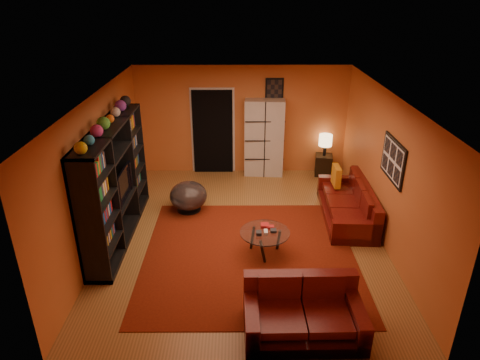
{
  "coord_description": "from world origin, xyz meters",
  "views": [
    {
      "loc": [
        -0.1,
        -6.87,
        4.24
      ],
      "look_at": [
        -0.06,
        0.1,
        1.06
      ],
      "focal_mm": 32.0,
      "sensor_mm": 36.0,
      "label": 1
    }
  ],
  "objects_px": {
    "coffee_table": "(265,234)",
    "side_table": "(323,165)",
    "storage_cabinet": "(264,138)",
    "table_lamp": "(325,141)",
    "entertainment_unit": "(115,183)",
    "loveseat": "(303,311)",
    "tv": "(119,185)",
    "bowl_chair": "(188,196)",
    "sofa": "(351,205)"
  },
  "relations": [
    {
      "from": "coffee_table",
      "to": "side_table",
      "type": "relative_size",
      "value": 1.7
    },
    {
      "from": "storage_cabinet",
      "to": "table_lamp",
      "type": "height_order",
      "value": "storage_cabinet"
    },
    {
      "from": "entertainment_unit",
      "to": "table_lamp",
      "type": "distance_m",
      "value": 5.08
    },
    {
      "from": "loveseat",
      "to": "table_lamp",
      "type": "height_order",
      "value": "table_lamp"
    },
    {
      "from": "tv",
      "to": "bowl_chair",
      "type": "xyz_separation_m",
      "value": [
        1.12,
        0.87,
        -0.67
      ]
    },
    {
      "from": "loveseat",
      "to": "coffee_table",
      "type": "xyz_separation_m",
      "value": [
        -0.4,
        1.76,
        0.1
      ]
    },
    {
      "from": "tv",
      "to": "bowl_chair",
      "type": "height_order",
      "value": "tv"
    },
    {
      "from": "sofa",
      "to": "storage_cabinet",
      "type": "height_order",
      "value": "storage_cabinet"
    },
    {
      "from": "coffee_table",
      "to": "side_table",
      "type": "xyz_separation_m",
      "value": [
        1.63,
        3.4,
        -0.14
      ]
    },
    {
      "from": "tv",
      "to": "side_table",
      "type": "xyz_separation_m",
      "value": [
        4.21,
        2.71,
        -0.75
      ]
    },
    {
      "from": "storage_cabinet",
      "to": "sofa",
      "type": "bearing_deg",
      "value": -49.7
    },
    {
      "from": "tv",
      "to": "storage_cabinet",
      "type": "relative_size",
      "value": 0.52
    },
    {
      "from": "storage_cabinet",
      "to": "tv",
      "type": "bearing_deg",
      "value": -130.89
    },
    {
      "from": "coffee_table",
      "to": "table_lamp",
      "type": "xyz_separation_m",
      "value": [
        1.63,
        3.4,
        0.49
      ]
    },
    {
      "from": "table_lamp",
      "to": "storage_cabinet",
      "type": "bearing_deg",
      "value": 178.03
    },
    {
      "from": "storage_cabinet",
      "to": "table_lamp",
      "type": "xyz_separation_m",
      "value": [
        1.46,
        -0.05,
        -0.05
      ]
    },
    {
      "from": "bowl_chair",
      "to": "side_table",
      "type": "xyz_separation_m",
      "value": [
        3.1,
        1.83,
        -0.08
      ]
    },
    {
      "from": "entertainment_unit",
      "to": "storage_cabinet",
      "type": "distance_m",
      "value": 3.97
    },
    {
      "from": "tv",
      "to": "loveseat",
      "type": "relative_size",
      "value": 0.61
    },
    {
      "from": "loveseat",
      "to": "bowl_chair",
      "type": "distance_m",
      "value": 3.82
    },
    {
      "from": "sofa",
      "to": "bowl_chair",
      "type": "distance_m",
      "value": 3.26
    },
    {
      "from": "entertainment_unit",
      "to": "bowl_chair",
      "type": "bearing_deg",
      "value": 38.21
    },
    {
      "from": "entertainment_unit",
      "to": "tv",
      "type": "height_order",
      "value": "entertainment_unit"
    },
    {
      "from": "entertainment_unit",
      "to": "coffee_table",
      "type": "relative_size",
      "value": 3.53
    },
    {
      "from": "table_lamp",
      "to": "bowl_chair",
      "type": "bearing_deg",
      "value": -149.39
    },
    {
      "from": "tv",
      "to": "bowl_chair",
      "type": "distance_m",
      "value": 1.57
    },
    {
      "from": "bowl_chair",
      "to": "storage_cabinet",
      "type": "bearing_deg",
      "value": 48.94
    },
    {
      "from": "tv",
      "to": "side_table",
      "type": "bearing_deg",
      "value": -57.28
    },
    {
      "from": "entertainment_unit",
      "to": "tv",
      "type": "xyz_separation_m",
      "value": [
        0.05,
        0.04,
        -0.05
      ]
    },
    {
      "from": "bowl_chair",
      "to": "table_lamp",
      "type": "xyz_separation_m",
      "value": [
        3.1,
        1.83,
        0.54
      ]
    },
    {
      "from": "entertainment_unit",
      "to": "loveseat",
      "type": "relative_size",
      "value": 1.91
    },
    {
      "from": "sofa",
      "to": "storage_cabinet",
      "type": "bearing_deg",
      "value": 129.18
    },
    {
      "from": "entertainment_unit",
      "to": "coffee_table",
      "type": "bearing_deg",
      "value": -13.93
    },
    {
      "from": "sofa",
      "to": "storage_cabinet",
      "type": "xyz_separation_m",
      "value": [
        -1.61,
        2.19,
        0.64
      ]
    },
    {
      "from": "side_table",
      "to": "storage_cabinet",
      "type": "bearing_deg",
      "value": 178.03
    },
    {
      "from": "sofa",
      "to": "coffee_table",
      "type": "xyz_separation_m",
      "value": [
        -1.78,
        -1.26,
        0.1
      ]
    },
    {
      "from": "bowl_chair",
      "to": "side_table",
      "type": "bearing_deg",
      "value": 30.61
    },
    {
      "from": "storage_cabinet",
      "to": "table_lamp",
      "type": "relative_size",
      "value": 3.55
    },
    {
      "from": "tv",
      "to": "sofa",
      "type": "relative_size",
      "value": 0.44
    },
    {
      "from": "coffee_table",
      "to": "bowl_chair",
      "type": "height_order",
      "value": "bowl_chair"
    },
    {
      "from": "coffee_table",
      "to": "side_table",
      "type": "height_order",
      "value": "side_table"
    },
    {
      "from": "entertainment_unit",
      "to": "table_lamp",
      "type": "xyz_separation_m",
      "value": [
        4.26,
        2.75,
        -0.18
      ]
    },
    {
      "from": "coffee_table",
      "to": "bowl_chair",
      "type": "bearing_deg",
      "value": 133.02
    },
    {
      "from": "entertainment_unit",
      "to": "sofa",
      "type": "bearing_deg",
      "value": 7.83
    },
    {
      "from": "entertainment_unit",
      "to": "table_lamp",
      "type": "height_order",
      "value": "entertainment_unit"
    },
    {
      "from": "coffee_table",
      "to": "storage_cabinet",
      "type": "bearing_deg",
      "value": 87.11
    },
    {
      "from": "sofa",
      "to": "table_lamp",
      "type": "height_order",
      "value": "table_lamp"
    },
    {
      "from": "coffee_table",
      "to": "table_lamp",
      "type": "relative_size",
      "value": 1.63
    },
    {
      "from": "table_lamp",
      "to": "side_table",
      "type": "bearing_deg",
      "value": -45.0
    },
    {
      "from": "bowl_chair",
      "to": "coffee_table",
      "type": "bearing_deg",
      "value": -46.98
    }
  ]
}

